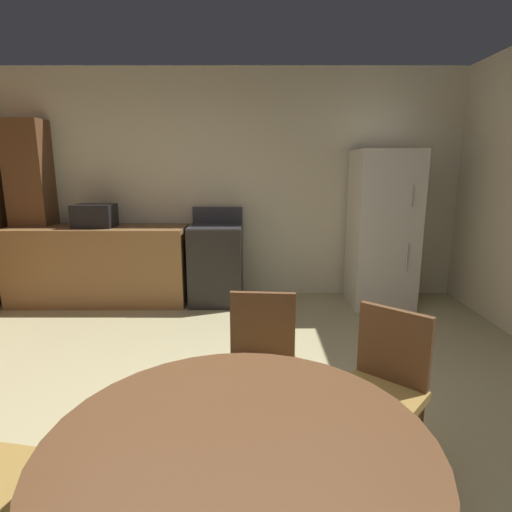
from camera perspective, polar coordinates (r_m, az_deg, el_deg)
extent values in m
plane|color=tan|center=(2.52, -6.89, -26.51)|extent=(14.00, 14.00, 0.00)
cube|color=beige|center=(5.06, -3.00, 9.77)|extent=(5.75, 0.12, 2.70)
cube|color=olive|center=(5.13, -20.78, -1.17)|extent=(2.03, 0.60, 0.90)
cube|color=brown|center=(5.53, -28.38, 5.41)|extent=(0.44, 0.36, 2.10)
cube|color=black|center=(4.81, -5.38, -1.26)|extent=(0.60, 0.60, 0.90)
cube|color=#38383D|center=(4.72, -5.49, 4.18)|extent=(0.60, 0.60, 0.02)
cube|color=#38383D|center=(4.99, -5.20, 5.77)|extent=(0.60, 0.04, 0.18)
cube|color=silver|center=(4.87, 17.34, 3.56)|extent=(0.68, 0.66, 1.76)
cylinder|color=#B2B2B7|center=(4.57, 21.09, 7.81)|extent=(0.02, 0.02, 0.22)
cylinder|color=#B2B2B7|center=(4.66, 20.47, -0.18)|extent=(0.02, 0.02, 0.30)
cube|color=black|center=(5.03, -21.42, 5.27)|extent=(0.44, 0.32, 0.26)
cylinder|color=brown|center=(1.38, -2.23, -25.05)|extent=(1.21, 1.21, 0.04)
cylinder|color=brown|center=(2.18, 18.42, -27.01)|extent=(0.03, 0.03, 0.43)
cylinder|color=brown|center=(2.30, 9.87, -24.23)|extent=(0.03, 0.03, 0.43)
cylinder|color=brown|center=(2.44, 21.84, -22.54)|extent=(0.03, 0.03, 0.43)
cylinder|color=brown|center=(2.54, 14.17, -20.42)|extent=(0.03, 0.03, 0.43)
cube|color=#A37F3D|center=(2.23, 16.46, -18.55)|extent=(0.56, 0.56, 0.05)
cube|color=brown|center=(2.28, 18.75, -12.02)|extent=(0.31, 0.28, 0.42)
cylinder|color=brown|center=(2.33, 4.99, -23.39)|extent=(0.03, 0.03, 0.43)
cylinder|color=brown|center=(2.35, -4.03, -23.02)|extent=(0.03, 0.03, 0.43)
cylinder|color=brown|center=(2.62, 4.96, -19.04)|extent=(0.03, 0.03, 0.43)
cylinder|color=brown|center=(2.64, -2.87, -18.77)|extent=(0.03, 0.03, 0.43)
cube|color=#A37F3D|center=(2.36, 0.78, -16.21)|extent=(0.43, 0.43, 0.05)
cube|color=brown|center=(2.43, 1.09, -9.82)|extent=(0.38, 0.07, 0.42)
cylinder|color=brown|center=(2.12, -26.14, -29.09)|extent=(0.03, 0.03, 0.43)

